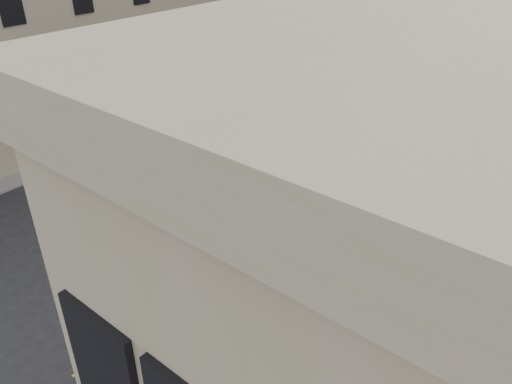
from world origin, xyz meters
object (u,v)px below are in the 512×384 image
Objects in this scene: bus_near at (268,320)px; pedestrian_e at (165,113)px; street_lamp_a at (176,102)px; pedestrian_c at (452,89)px; car_a at (238,173)px; car_c at (192,117)px; cafe_chair_c at (323,374)px; bicycle at (216,196)px; traffic_light_near at (296,197)px; cafe_chair_d at (348,327)px; bus_far at (269,86)px; cafe_table_mid at (232,379)px; car_b at (420,139)px; pedestrian_d at (457,135)px; pedestrian_a at (271,91)px; street_lamp_b at (395,82)px; cyclist at (269,244)px; traffic_light_far at (273,77)px; pedestrian_b at (375,98)px; cafe_table_far at (294,321)px.

pedestrian_e is at bearing 147.09° from bus_near.
pedestrian_c is at bearing 57.24° from street_lamp_a.
car_c is (-9.65, 5.15, -0.13)m from car_a.
bicycle is at bearing 143.71° from cafe_chair_c.
cafe_chair_d is (8.11, -8.78, 2.42)m from traffic_light_near.
bus_far is 14.42× the size of cafe_table_mid.
traffic_light_near is 0.84× the size of car_c.
street_lamp_a is 1.12× the size of car_b.
cafe_chair_c is (5.95, -28.27, 4.03)m from pedestrian_d.
pedestrian_a is 1.91× the size of cafe_chair_c.
traffic_light_near is at bearing -46.92° from bus_far.
car_c is (-20.50, 15.66, -1.72)m from bus_near.
cafe_table_mid reaches higher than car_a.
traffic_light_near is 22.56m from street_lamp_b.
car_b is 5.91× the size of cafe_chair_d.
bus_far is 7.48× the size of pedestrian_c.
traffic_light_far is at bearing 54.63° from cyclist.
bus_near reaches higher than pedestrian_d.
street_lamp_a and street_lamp_b have the same top height.
pedestrian_c is 1.77× the size of cafe_chair_c.
car_b is at bearing -77.18° from pedestrian_b.
cafe_chair_c is at bearing -101.29° from pedestrian_b.
pedestrian_d is at bearing 140.99° from pedestrian_e.
bicycle is 18.26m from cafe_chair_c.
pedestrian_a is at bearing 129.09° from cafe_table_far.
cafe_table_mid is at bearing -61.64° from traffic_light_near.
cafe_table_far is (6.82, -9.85, 2.70)m from traffic_light_near.
pedestrian_d is at bearing 49.65° from car_a.
traffic_light_far reaches higher than cyclist.
car_b reaches higher than car_c.
pedestrian_e is (-18.63, -8.77, 0.08)m from car_b.
cafe_table_far reaches higher than cyclist.
street_lamp_b is at bearing 107.50° from bus_near.
street_lamp_a is 6.75× the size of cafe_table_far.
pedestrian_d is at bearing 31.76° from street_lamp_a.
bicycle is at bearing -87.99° from car_a.
traffic_light_far is 30.40m from bus_near.
street_lamp_a reaches higher than pedestrian_d.
car_b is 25.45m from cafe_chair_d.
cafe_table_mid is at bearing -53.51° from bus_far.
car_b is at bearing 117.89° from pedestrian_d.
bus_far is at bearing 108.76° from car_a.
cafe_table_far is at bearing 166.91° from pedestrian_d.
car_a is 20.48m from cafe_table_mid.
cyclist is 12.44m from cafe_chair_c.
car_c is at bearing -125.67° from bus_far.
bus_far is (-7.11, -9.05, 0.37)m from street_lamp_b.
pedestrian_a is 9.55m from pedestrian_b.
cafe_chair_c is at bearing 148.19° from car_c.
traffic_light_near is 4.81× the size of cafe_table_far.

